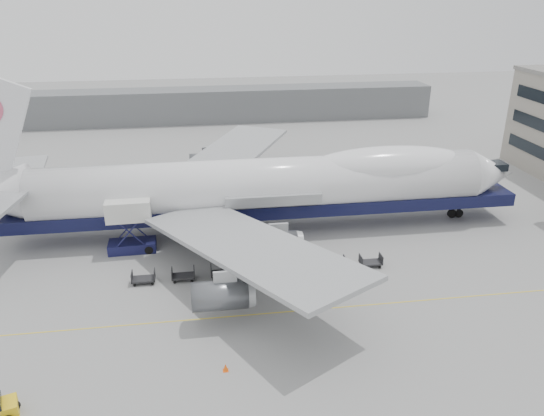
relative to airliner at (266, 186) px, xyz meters
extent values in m
plane|color=gray|center=(-0.64, -12.00, -5.62)|extent=(260.00, 260.00, 0.00)
cube|color=gold|center=(-0.64, -18.00, -5.62)|extent=(60.00, 0.15, 0.01)
cube|color=slate|center=(-10.64, 58.00, -2.12)|extent=(110.00, 8.00, 7.00)
cylinder|color=white|center=(-0.64, 0.00, 0.08)|extent=(52.00, 6.40, 6.40)
cube|color=black|center=(0.36, 0.00, -2.48)|extent=(60.00, 5.76, 1.50)
cone|color=white|center=(28.36, 0.00, 0.08)|extent=(6.00, 6.40, 6.40)
ellipsoid|color=white|center=(14.96, 0.00, 1.84)|extent=(20.67, 5.78, 4.56)
cube|color=#9EA0A3|center=(-3.64, -14.28, -0.52)|extent=(20.35, 26.74, 2.26)
cube|color=#9EA0A3|center=(-3.64, 14.28, -0.52)|extent=(20.35, 26.74, 2.26)
cylinder|color=#595B60|center=(-6.64, 19.00, -2.72)|extent=(4.80, 2.60, 2.60)
cylinder|color=#595B60|center=(-0.64, 10.00, -2.72)|extent=(4.80, 2.60, 2.60)
cylinder|color=#595B60|center=(-0.64, -10.00, -2.72)|extent=(4.80, 2.60, 2.60)
cylinder|color=#595B60|center=(-6.64, -19.00, -2.72)|extent=(4.80, 2.60, 2.60)
cylinder|color=slate|center=(24.36, 0.00, -4.37)|extent=(0.36, 0.36, 2.50)
cylinder|color=black|center=(24.36, 0.00, -5.07)|extent=(1.10, 0.45, 1.10)
cylinder|color=slate|center=(-3.64, -3.00, -4.37)|extent=(0.36, 0.36, 2.50)
cylinder|color=black|center=(-3.64, -3.00, -5.07)|extent=(1.10, 0.45, 1.10)
cylinder|color=slate|center=(-3.64, 3.00, -4.37)|extent=(0.36, 0.36, 2.50)
cylinder|color=black|center=(-3.64, 3.00, -5.07)|extent=(1.10, 0.45, 1.10)
cube|color=#161743|center=(-15.60, -3.50, -5.05)|extent=(5.24, 2.63, 1.14)
cube|color=silver|center=(-15.60, -3.50, -0.62)|extent=(4.83, 2.82, 2.28)
cube|color=#161743|center=(-15.60, -4.64, -2.82)|extent=(3.69, 0.22, 4.08)
cube|color=#161743|center=(-15.60, -2.36, -2.82)|extent=(3.69, 0.22, 4.08)
cube|color=slate|center=(-15.60, -1.84, -0.62)|extent=(2.52, 1.31, 0.15)
cylinder|color=black|center=(-17.46, -4.54, -5.16)|extent=(0.93, 0.36, 0.93)
cylinder|color=black|center=(-17.46, -2.46, -5.16)|extent=(0.93, 0.36, 0.93)
cylinder|color=black|center=(-13.74, -4.54, -5.16)|extent=(0.93, 0.36, 0.93)
cylinder|color=black|center=(-13.74, -2.46, -5.16)|extent=(0.93, 0.36, 0.93)
cylinder|color=black|center=(-21.43, -27.21, -5.25)|extent=(0.75, 0.32, 0.75)
cone|color=#FA560D|center=(-6.65, -25.20, -5.31)|extent=(0.41, 0.41, 0.64)
cube|color=#FA560D|center=(-6.65, -25.20, -5.61)|extent=(0.43, 0.43, 0.03)
cube|color=#2D2D30|center=(-13.85, -10.89, -5.17)|extent=(2.30, 1.35, 0.18)
cube|color=#2D2D30|center=(-14.95, -10.89, -4.77)|extent=(0.08, 1.35, 0.90)
cube|color=#2D2D30|center=(-12.75, -10.89, -4.77)|extent=(0.08, 1.35, 0.90)
cylinder|color=black|center=(-14.70, -11.44, -5.47)|extent=(0.30, 0.12, 0.30)
cylinder|color=black|center=(-14.70, -10.34, -5.47)|extent=(0.30, 0.12, 0.30)
cylinder|color=black|center=(-13.00, -11.44, -5.47)|extent=(0.30, 0.12, 0.30)
cylinder|color=black|center=(-13.00, -10.34, -5.47)|extent=(0.30, 0.12, 0.30)
cube|color=#2D2D30|center=(-9.95, -10.89, -5.17)|extent=(2.30, 1.35, 0.18)
cube|color=#2D2D30|center=(-11.05, -10.89, -4.77)|extent=(0.08, 1.35, 0.90)
cube|color=#2D2D30|center=(-8.85, -10.89, -4.77)|extent=(0.08, 1.35, 0.90)
cylinder|color=black|center=(-10.80, -11.44, -5.47)|extent=(0.30, 0.12, 0.30)
cylinder|color=black|center=(-10.80, -10.34, -5.47)|extent=(0.30, 0.12, 0.30)
cylinder|color=black|center=(-9.10, -11.44, -5.47)|extent=(0.30, 0.12, 0.30)
cylinder|color=black|center=(-9.10, -10.34, -5.47)|extent=(0.30, 0.12, 0.30)
cube|color=#2D2D30|center=(-6.04, -10.89, -5.17)|extent=(2.30, 1.35, 0.18)
cube|color=#2D2D30|center=(-7.14, -10.89, -4.77)|extent=(0.08, 1.35, 0.90)
cube|color=#2D2D30|center=(-4.94, -10.89, -4.77)|extent=(0.08, 1.35, 0.90)
cylinder|color=black|center=(-6.89, -11.44, -5.47)|extent=(0.30, 0.12, 0.30)
cylinder|color=black|center=(-6.89, -10.34, -5.47)|extent=(0.30, 0.12, 0.30)
cylinder|color=black|center=(-5.19, -11.44, -5.47)|extent=(0.30, 0.12, 0.30)
cylinder|color=black|center=(-5.19, -10.34, -5.47)|extent=(0.30, 0.12, 0.30)
cube|color=#2D2D30|center=(-2.14, -10.89, -5.17)|extent=(2.30, 1.35, 0.18)
cube|color=#2D2D30|center=(-3.24, -10.89, -4.77)|extent=(0.08, 1.35, 0.90)
cube|color=#2D2D30|center=(-1.04, -10.89, -4.77)|extent=(0.08, 1.35, 0.90)
cylinder|color=black|center=(-2.99, -11.44, -5.47)|extent=(0.30, 0.12, 0.30)
cylinder|color=black|center=(-2.99, -10.34, -5.47)|extent=(0.30, 0.12, 0.30)
cylinder|color=black|center=(-1.29, -11.44, -5.47)|extent=(0.30, 0.12, 0.30)
cylinder|color=black|center=(-1.29, -10.34, -5.47)|extent=(0.30, 0.12, 0.30)
cube|color=#2D2D30|center=(1.77, -10.89, -5.17)|extent=(2.30, 1.35, 0.18)
cube|color=#2D2D30|center=(0.67, -10.89, -4.77)|extent=(0.08, 1.35, 0.90)
cube|color=#2D2D30|center=(2.87, -10.89, -4.77)|extent=(0.08, 1.35, 0.90)
cylinder|color=black|center=(0.92, -11.44, -5.47)|extent=(0.30, 0.12, 0.30)
cylinder|color=black|center=(0.92, -10.34, -5.47)|extent=(0.30, 0.12, 0.30)
cylinder|color=black|center=(2.62, -11.44, -5.47)|extent=(0.30, 0.12, 0.30)
cylinder|color=black|center=(2.62, -10.34, -5.47)|extent=(0.30, 0.12, 0.30)
cube|color=#2D2D30|center=(5.67, -10.89, -5.17)|extent=(2.30, 1.35, 0.18)
cube|color=#2D2D30|center=(4.57, -10.89, -4.77)|extent=(0.08, 1.35, 0.90)
cube|color=#2D2D30|center=(6.77, -10.89, -4.77)|extent=(0.08, 1.35, 0.90)
cylinder|color=black|center=(4.82, -11.44, -5.47)|extent=(0.30, 0.12, 0.30)
cylinder|color=black|center=(4.82, -10.34, -5.47)|extent=(0.30, 0.12, 0.30)
cylinder|color=black|center=(6.52, -11.44, -5.47)|extent=(0.30, 0.12, 0.30)
cylinder|color=black|center=(6.52, -10.34, -5.47)|extent=(0.30, 0.12, 0.30)
cube|color=#2D2D30|center=(9.58, -10.89, -5.17)|extent=(2.30, 1.35, 0.18)
cube|color=#2D2D30|center=(8.48, -10.89, -4.77)|extent=(0.08, 1.35, 0.90)
cube|color=#2D2D30|center=(10.68, -10.89, -4.77)|extent=(0.08, 1.35, 0.90)
cylinder|color=black|center=(8.73, -11.44, -5.47)|extent=(0.30, 0.12, 0.30)
cylinder|color=black|center=(8.73, -10.34, -5.47)|extent=(0.30, 0.12, 0.30)
cylinder|color=black|center=(10.43, -11.44, -5.47)|extent=(0.30, 0.12, 0.30)
cylinder|color=black|center=(10.43, -10.34, -5.47)|extent=(0.30, 0.12, 0.30)
camera|label=1|loc=(-7.90, -58.12, 21.61)|focal=35.00mm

